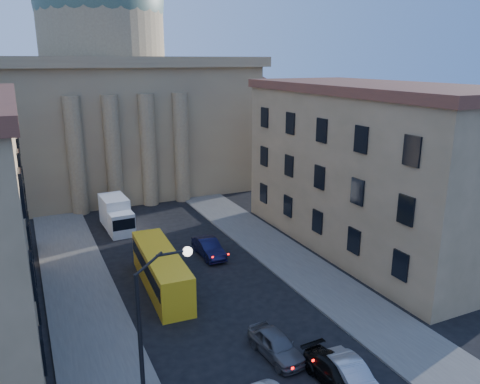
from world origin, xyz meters
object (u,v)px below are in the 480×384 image
Objects in this scene: car_right_near at (351,375)px; box_truck at (117,215)px; city_bus at (161,269)px; street_lamp at (152,328)px.

car_right_near is 0.73× the size of box_truck.
car_right_near is at bearing -66.04° from city_bus.
car_right_near is at bearing -8.96° from street_lamp.
street_lamp is at bearing -99.74° from box_truck.
car_right_near is 16.20m from city_bus.
box_truck is at bearing 105.98° from car_right_near.
city_bus reaches higher than car_right_near.
box_truck reaches higher than car_right_near.
street_lamp reaches higher than box_truck.
box_truck reaches higher than city_bus.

